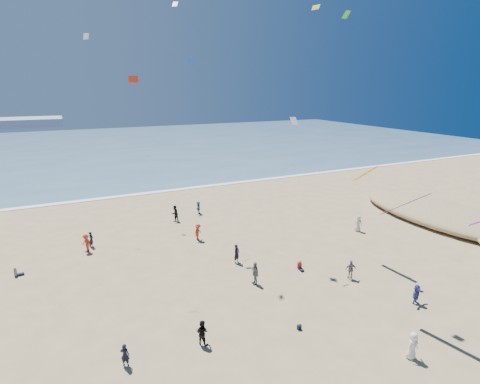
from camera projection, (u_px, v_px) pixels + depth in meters
name	position (u px, v px, depth m)	size (l,w,h in m)	color
ocean	(90.00, 148.00, 98.29)	(220.00, 100.00, 0.06)	#476B84
surf_line	(119.00, 197.00, 54.90)	(220.00, 1.20, 0.08)	white
standing_flyers	(231.00, 262.00, 32.40)	(38.47, 43.33, 1.94)	black
seated_group	(226.00, 343.00, 22.87)	(23.27, 30.35, 0.84)	silver
navy_bag	(299.00, 327.00, 24.79)	(0.28, 0.18, 0.34)	black
kites_aloft	(296.00, 113.00, 27.07)	(36.45, 42.22, 28.19)	#EFF139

